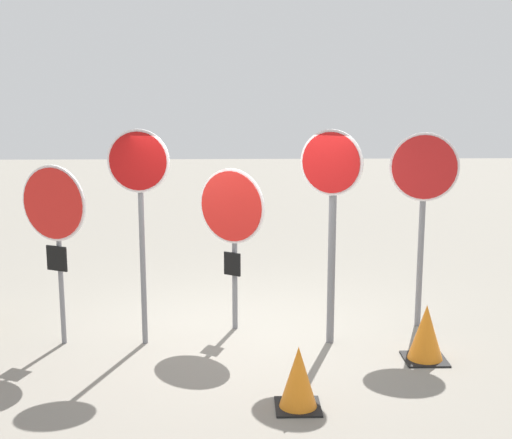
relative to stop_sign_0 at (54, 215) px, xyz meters
The scene contains 8 objects.
ground_plane 2.69m from the stop_sign_0, ahead, with size 40.00×40.00×0.00m, color gray.
stop_sign_0 is the anchor object (origin of this frame).
stop_sign_1 1.04m from the stop_sign_0, ahead, with size 0.73×0.16×2.58m.
stop_sign_2 2.11m from the stop_sign_0, 12.87° to the left, with size 0.80×0.52×2.06m.
stop_sign_3 3.22m from the stop_sign_0, ahead, with size 0.68×0.39×2.57m.
stop_sign_4 4.46m from the stop_sign_0, ahead, with size 0.82×0.26×2.49m.
traffic_cone_0 4.46m from the stop_sign_0, ahead, with size 0.47×0.47×0.65m.
traffic_cone_1 3.46m from the stop_sign_0, 32.96° to the right, with size 0.44×0.44×0.63m.
Camera 1 is at (-0.04, -8.40, 3.12)m, focal length 50.00 mm.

